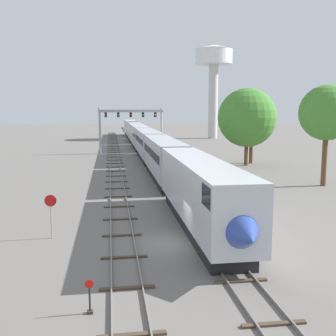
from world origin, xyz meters
TOP-DOWN VIEW (x-y plane):
  - ground_plane at (0.00, 0.00)m, footprint 400.00×400.00m
  - track_main at (2.00, 60.00)m, footprint 2.60×200.00m
  - track_near at (-3.50, 40.00)m, footprint 2.60×160.00m
  - passenger_train at (2.00, 52.41)m, footprint 3.04×117.57m
  - signal_gantry at (-0.25, 52.29)m, footprint 12.10×0.49m
  - water_tower at (24.77, 88.50)m, footprint 10.40×10.40m
  - switch_stand at (-5.10, -8.05)m, footprint 0.36×0.24m
  - stop_sign at (-8.00, 2.18)m, footprint 0.76×0.08m
  - trackside_tree_left at (18.79, 16.74)m, footprint 5.91×5.91m
  - trackside_tree_mid at (15.68, 33.22)m, footprint 8.55×8.55m
  - trackside_tree_right at (17.22, 35.45)m, footprint 5.29×5.29m

SIDE VIEW (x-z plane):
  - ground_plane at x=0.00m, z-range 0.00..0.00m
  - track_main at x=2.00m, z-range -0.01..0.15m
  - track_near at x=-3.50m, z-range -0.01..0.15m
  - switch_stand at x=-5.10m, z-range -0.21..1.25m
  - stop_sign at x=-8.00m, z-range 0.43..3.31m
  - passenger_train at x=2.00m, z-range 0.21..5.01m
  - signal_gantry at x=-0.25m, z-range 1.98..10.48m
  - trackside_tree_right at x=17.22m, z-range 1.96..11.27m
  - trackside_tree_mid at x=15.68m, z-range 1.37..12.67m
  - trackside_tree_left at x=18.79m, z-range 2.43..13.29m
  - water_tower at x=24.77m, z-range 7.69..33.49m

